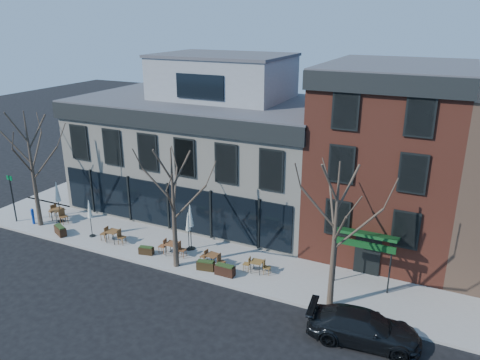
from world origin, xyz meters
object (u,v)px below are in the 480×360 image
at_px(call_box, 33,216).
at_px(cafe_set_0, 58,213).
at_px(umbrella_0, 57,194).
at_px(parked_sedan, 364,327).

distance_m(call_box, cafe_set_0, 1.62).
relative_size(cafe_set_0, umbrella_0, 0.70).
distance_m(call_box, umbrella_0, 2.29).
xyz_separation_m(parked_sedan, cafe_set_0, (-21.92, 3.60, -0.03)).
distance_m(parked_sedan, call_box, 23.19).
height_order(cafe_set_0, umbrella_0, umbrella_0).
xyz_separation_m(parked_sedan, umbrella_0, (-21.66, 3.56, 1.49)).
height_order(parked_sedan, umbrella_0, umbrella_0).
bearing_deg(call_box, parked_sedan, -6.09).
height_order(parked_sedan, call_box, parked_sedan).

